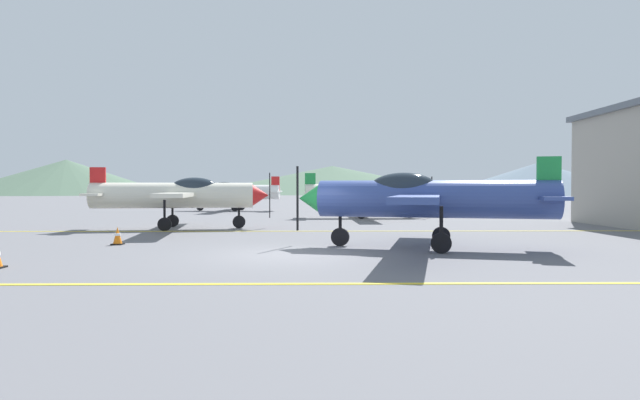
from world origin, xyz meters
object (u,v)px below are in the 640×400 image
(airplane_near, at_px, (424,198))
(traffic_cone_front, at_px, (118,236))
(airplane_mid, at_px, (180,194))
(car_sedan, at_px, (423,201))
(airplane_far, at_px, (367,193))
(airplane_back, at_px, (232,192))

(airplane_near, bearing_deg, traffic_cone_front, 173.46)
(airplane_near, height_order, traffic_cone_front, airplane_near)
(airplane_mid, height_order, car_sedan, airplane_mid)
(airplane_near, bearing_deg, car_sedan, 77.88)
(airplane_mid, xyz_separation_m, airplane_far, (9.47, 8.58, 0.00))
(airplane_mid, xyz_separation_m, traffic_cone_front, (-0.38, -6.53, -1.29))
(airplane_near, xyz_separation_m, airplane_back, (-10.08, 26.01, 0.00))
(airplane_near, distance_m, airplane_far, 16.24)
(airplane_near, xyz_separation_m, car_sedan, (4.94, 23.02, -0.73))
(airplane_near, bearing_deg, airplane_far, 90.15)
(airplane_back, distance_m, traffic_cone_front, 24.91)
(car_sedan, bearing_deg, airplane_back, 168.73)
(airplane_far, bearing_deg, traffic_cone_front, -123.09)
(airplane_near, bearing_deg, airplane_back, 111.19)
(airplane_near, height_order, car_sedan, airplane_near)
(airplane_mid, relative_size, car_sedan, 2.01)
(airplane_far, height_order, airplane_back, same)
(airplane_near, height_order, airplane_far, same)
(airplane_mid, height_order, traffic_cone_front, airplane_mid)
(airplane_mid, relative_size, traffic_cone_front, 15.87)
(car_sedan, distance_m, traffic_cone_front, 26.44)
(airplane_far, distance_m, car_sedan, 8.45)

